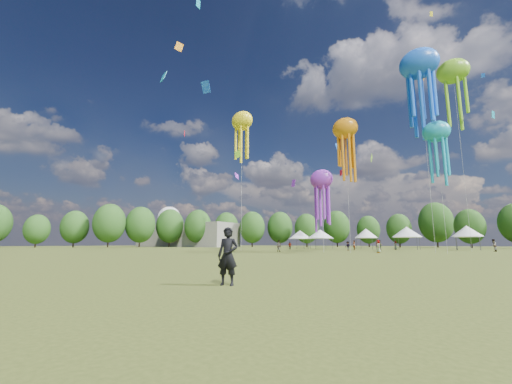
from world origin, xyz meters
The scene contains 10 objects.
ground centered at (0.00, 0.00, 0.00)m, with size 300.00×300.00×0.00m, color #384416.
observer_main centered at (7.02, -2.23, 0.84)m, with size 0.61×0.40×1.68m, color black.
spectator_near centered at (-9.80, 30.30, 0.81)m, with size 0.79×0.62×1.63m, color gray.
spectators_far centered at (0.88, 47.01, 0.85)m, with size 32.93×22.72×1.81m.
festival_tents centered at (-4.59, 56.94, 3.25)m, with size 37.08×7.99×4.34m.
show_kites centered at (3.41, 38.73, 21.04)m, with size 37.12×19.07×31.26m.
small_kites centered at (-2.32, 40.88, 29.89)m, with size 74.64×61.31×44.10m.
treeline centered at (-3.87, 62.51, 6.54)m, with size 201.57×95.24×13.43m.
hangar centered at (-72.00, 72.00, 4.00)m, with size 40.00×12.00×8.00m, color gray.
radome centered at (-88.00, 78.00, 9.99)m, with size 9.00×9.00×16.00m.
Camera 1 is at (12.96, -9.64, 1.20)m, focal length 22.30 mm.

